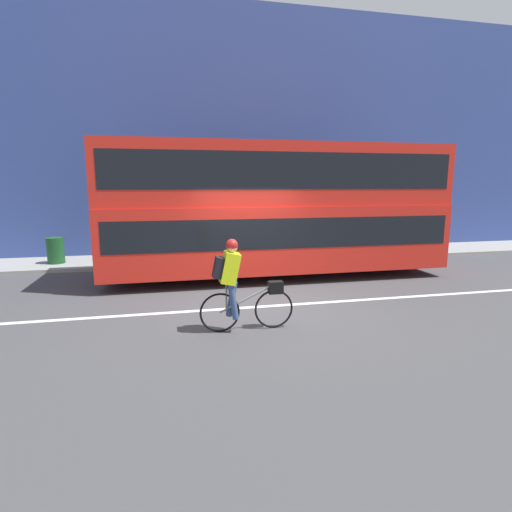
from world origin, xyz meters
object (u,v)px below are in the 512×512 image
at_px(cyclist_on_bike, 237,282).
at_px(trash_bin, 56,250).
at_px(bus, 275,205).
at_px(street_sign_post, 347,216).

xyz_separation_m(cyclist_on_bike, trash_bin, (-4.65, 6.74, -0.37)).
relative_size(bus, cyclist_on_bike, 5.48).
height_order(bus, cyclist_on_bike, bus).
relative_size(trash_bin, street_sign_post, 0.34).
bearing_deg(street_sign_post, cyclist_on_bike, -127.47).
xyz_separation_m(bus, street_sign_post, (3.39, 2.68, -0.57)).
bearing_deg(street_sign_post, trash_bin, 179.96).
xyz_separation_m(cyclist_on_bike, street_sign_post, (5.16, 6.74, 0.55)).
bearing_deg(trash_bin, bus, -22.70).
bearing_deg(bus, street_sign_post, 38.30).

